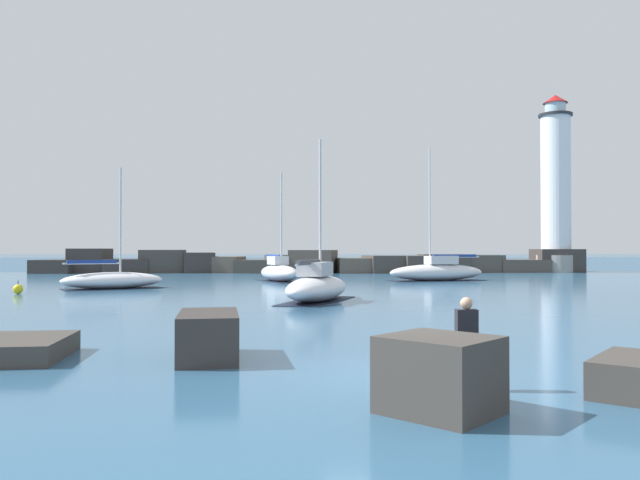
{
  "coord_description": "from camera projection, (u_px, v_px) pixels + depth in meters",
  "views": [
    {
      "loc": [
        -1.84,
        -11.95,
        2.42
      ],
      "look_at": [
        -0.09,
        32.17,
        3.07
      ],
      "focal_mm": 35.0,
      "sensor_mm": 36.0,
      "label": 1
    }
  ],
  "objects": [
    {
      "name": "ground_plane",
      "position": [
        391.0,
        375.0,
        11.98
      ],
      "size": [
        600.0,
        600.0,
        0.0
      ],
      "primitive_type": "plane",
      "color": "#336084"
    },
    {
      "name": "sailboat_moored_4",
      "position": [
        279.0,
        272.0,
        46.76
      ],
      "size": [
        4.07,
        6.0,
        8.13
      ],
      "color": "white",
      "rests_on": "ground"
    },
    {
      "name": "person_on_rocks",
      "position": [
        467.0,
        339.0,
        10.68
      ],
      "size": [
        0.36,
        0.22,
        1.6
      ],
      "color": "#282833",
      "rests_on": "ground"
    },
    {
      "name": "mooring_buoy_orange_near",
      "position": [
        18.0,
        289.0,
        33.67
      ],
      "size": [
        0.52,
        0.52,
        0.72
      ],
      "color": "yellow",
      "rests_on": "ground"
    },
    {
      "name": "sailboat_moored_0",
      "position": [
        437.0,
        271.0,
        47.72
      ],
      "size": [
        8.14,
        4.29,
        10.18
      ],
      "color": "silver",
      "rests_on": "ground"
    },
    {
      "name": "foreground_rocks",
      "position": [
        320.0,
        357.0,
        11.66
      ],
      "size": [
        15.04,
        7.32,
        1.13
      ],
      "color": "#423D38",
      "rests_on": "ground"
    },
    {
      "name": "open_sea_beyond",
      "position": [
        305.0,
        261.0,
        124.66
      ],
      "size": [
        400.0,
        116.0,
        0.01
      ],
      "color": "#235175",
      "rests_on": "ground"
    },
    {
      "name": "sailboat_moored_1",
      "position": [
        112.0,
        280.0,
        38.05
      ],
      "size": [
        6.4,
        4.84,
        7.45
      ],
      "color": "white",
      "rests_on": "ground"
    },
    {
      "name": "breakwater_jetty",
      "position": [
        316.0,
        263.0,
        64.92
      ],
      "size": [
        56.56,
        6.74,
        2.48
      ],
      "color": "#383330",
      "rests_on": "ground"
    },
    {
      "name": "lighthouse",
      "position": [
        556.0,
        192.0,
        65.95
      ],
      "size": [
        4.09,
        4.09,
        18.81
      ],
      "color": "gray",
      "rests_on": "ground"
    },
    {
      "name": "sailboat_moored_3",
      "position": [
        317.0,
        287.0,
        28.88
      ],
      "size": [
        4.15,
        6.71,
        7.62
      ],
      "color": "white",
      "rests_on": "ground"
    }
  ]
}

